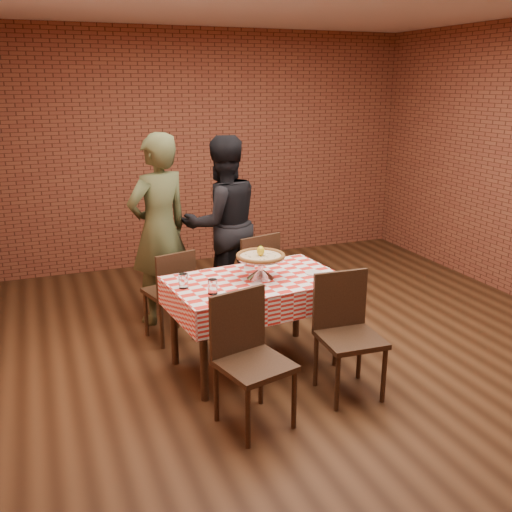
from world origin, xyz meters
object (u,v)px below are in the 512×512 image
Objects in this scene: chair_far_right at (248,277)px; table at (255,323)px; condiment_caddy at (249,260)px; chair_far_left at (169,294)px; water_glass_left at (213,287)px; water_glass_right at (183,281)px; pizza at (261,256)px; pizza_stand at (261,267)px; diner_olive at (159,230)px; diner_black at (222,224)px; chair_near_left at (255,364)px; chair_near_right at (350,338)px.

table is at bearing 58.46° from chair_far_right.
condiment_caddy reaches higher than chair_far_left.
chair_far_right is (0.26, 0.85, 0.08)m from table.
water_glass_left and water_glass_right have the same top height.
chair_far_left is (-0.59, 0.76, -0.51)m from pizza.
pizza_stand is 3.46× the size of water_glass_left.
pizza_stand is 1.34m from diner_olive.
diner_olive is (-0.09, 1.43, 0.10)m from water_glass_left.
diner_black reaches higher than pizza_stand.
diner_olive reaches higher than pizza.
chair_near_left is (-0.37, -0.82, -0.48)m from pizza.
water_glass_right reaches higher than table.
water_glass_left is at bearing -50.02° from water_glass_right.
pizza is 1.34m from diner_olive.
chair_near_left reaches higher than water_glass_left.
table is 1.46× the size of chair_far_right.
water_glass_left is (-0.42, -0.20, 0.44)m from table.
pizza is (0.00, 0.00, 0.09)m from pizza_stand.
chair_far_right is at bearing 93.36° from diner_black.
water_glass_left is 1.31m from chair_far_right.
pizza is at bearing 0.00° from pizza_stand.
condiment_caddy is (0.01, 0.28, -0.12)m from pizza.
chair_near_right reaches higher than condiment_caddy.
chair_far_right is (-0.22, 1.54, 0.00)m from chair_near_right.
table is 0.90m from chair_far_right.
table is 0.64m from water_glass_left.
water_glass_right is at bearing 179.94° from table.
water_glass_left is 0.12× the size of chair_near_right.
chair_near_right is at bearing -58.01° from pizza_stand.
chair_near_left is 1.76m from chair_far_right.
chair_far_left is 1.03m from diner_black.
condiment_caddy is 0.07× the size of diner_olive.
diner_olive is (0.04, 0.45, 0.49)m from chair_far_left.
condiment_caddy is at bearing 55.50° from chair_far_right.
condiment_caddy is (0.06, 0.29, 0.45)m from table.
water_glass_left is 0.12× the size of chair_far_right.
water_glass_right is 1.23m from diner_olive.
table is 0.73m from water_glass_right.
condiment_caddy is (0.47, 0.49, 0.01)m from water_glass_left.
diner_black is at bearing 84.71° from pizza.
chair_far_right is at bearing 56.39° from chair_near_left.
chair_far_right reaches higher than chair_far_left.
chair_far_left is at bearing 97.25° from water_glass_left.
diner_black is (0.71, 0.59, 0.46)m from chair_far_left.
pizza_stand is at bearing 61.28° from chair_far_right.
diner_black reaches higher than chair_near_right.
chair_far_left is 0.47× the size of diner_olive.
pizza is 0.43× the size of chair_far_right.
diner_olive reaches higher than condiment_caddy.
diner_black is at bearing 60.80° from water_glass_right.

